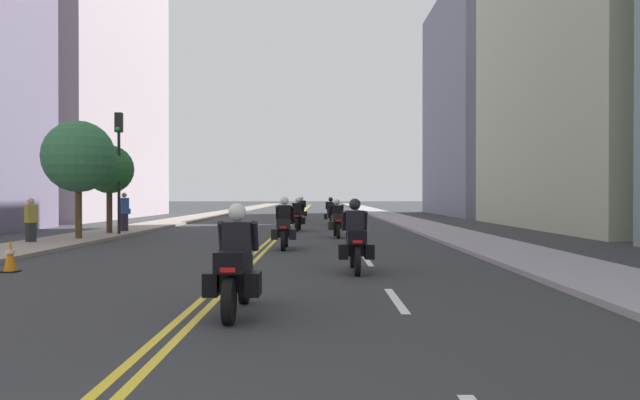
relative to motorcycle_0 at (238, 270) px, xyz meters
name	(u,v)px	position (x,y,z in m)	size (l,w,h in m)	color
ground_plane	(299,217)	(-0.62, 41.22, -0.64)	(264.00, 264.00, 0.00)	#303134
sidewalk_left	(207,216)	(-7.99, 41.22, -0.58)	(2.61, 144.00, 0.12)	gray
sidewalk_right	(391,216)	(6.76, 41.22, -0.58)	(2.61, 144.00, 0.12)	gray
centreline_yellow_inner	(298,216)	(-0.74, 41.22, -0.63)	(0.12, 132.00, 0.01)	yellow
centreline_yellow_outer	(301,216)	(-0.50, 41.22, -0.63)	(0.12, 132.00, 0.01)	yellow
lane_dashes_white	(346,229)	(2.42, 22.22, -0.63)	(0.14, 56.40, 0.01)	silver
building_left_2	(82,87)	(-16.96, 38.48, 9.28)	(8.15, 21.67, 19.83)	#B2A2AB
building_right_2	(484,105)	(15.34, 45.54, 8.97)	(7.37, 18.97, 19.21)	slate
motorcycle_0	(238,270)	(0.00, 0.00, 0.00)	(0.76, 2.24, 1.58)	black
motorcycle_1	(357,242)	(1.97, 4.91, 0.03)	(0.77, 2.15, 1.63)	black
motorcycle_2	(286,228)	(0.07, 10.76, 0.03)	(0.76, 2.08, 1.66)	black
motorcycle_3	(338,221)	(1.87, 16.30, 0.01)	(0.78, 2.24, 1.56)	black
motorcycle_4	(299,217)	(0.13, 21.06, 0.00)	(0.78, 2.25, 1.60)	black
motorcycle_5	(332,214)	(1.79, 26.45, 0.03)	(0.77, 2.19, 1.60)	black
motorcycle_6	(303,211)	(-0.03, 31.92, 0.03)	(0.76, 2.21, 1.64)	black
traffic_cone_0	(12,256)	(-5.65, 4.92, -0.29)	(0.35, 0.35, 0.71)	black
traffic_light_near	(121,152)	(-7.09, 16.82, 2.84)	(0.28, 0.38, 5.10)	black
pedestrian_0	(126,212)	(-7.47, 18.74, 0.31)	(0.42, 0.48, 1.82)	#2B2338
pedestrian_1	(33,221)	(-8.65, 12.37, 0.19)	(0.37, 0.42, 1.61)	#25292C
street_tree_0	(80,157)	(-7.71, 14.13, 2.48)	(2.64, 2.64, 4.45)	#4D3B21
street_tree_1	(111,170)	(-7.67, 17.39, 2.14)	(2.03, 2.03, 3.81)	#473421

